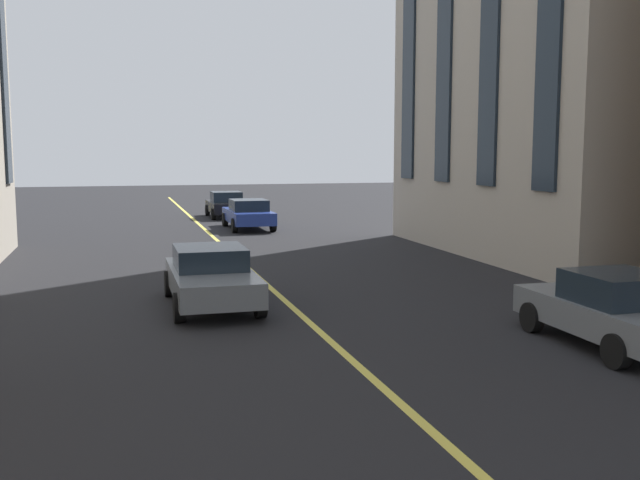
# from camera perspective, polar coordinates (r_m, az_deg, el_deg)

# --- Properties ---
(lane_centre_line) EXTENTS (80.00, 0.16, 0.01)m
(lane_centre_line) POSITION_cam_1_polar(r_m,az_deg,el_deg) (18.29, -3.21, -4.34)
(lane_centre_line) COLOR #D8C64C
(lane_centre_line) RESTS_ON ground_plane
(car_grey_mid) EXTENTS (4.40, 1.95, 1.37)m
(car_grey_mid) POSITION_cam_1_polar(r_m,az_deg,el_deg) (17.14, -8.50, -2.80)
(car_grey_mid) COLOR slate
(car_grey_mid) RESTS_ON ground_plane
(car_grey_near) EXTENTS (3.90, 1.89, 1.40)m
(car_grey_near) POSITION_cam_1_polar(r_m,az_deg,el_deg) (14.51, 21.86, -5.03)
(car_grey_near) COLOR slate
(car_grey_near) RESTS_ON ground_plane
(car_black_parked_a) EXTENTS (3.90, 1.89, 1.40)m
(car_black_parked_a) POSITION_cam_1_polar(r_m,az_deg,el_deg) (39.79, -7.35, 2.76)
(car_black_parked_a) COLOR black
(car_black_parked_a) RESTS_ON ground_plane
(car_blue_oncoming) EXTENTS (4.40, 1.95, 1.37)m
(car_blue_oncoming) POSITION_cam_1_polar(r_m,az_deg,el_deg) (33.77, -5.62, 2.05)
(car_blue_oncoming) COLOR navy
(car_blue_oncoming) RESTS_ON ground_plane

